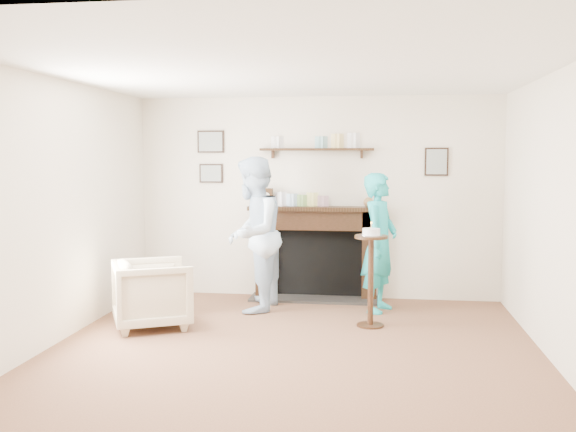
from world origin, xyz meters
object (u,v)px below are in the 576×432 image
(pedestal_table, at_px, (371,262))
(man, at_px, (253,310))
(woman, at_px, (379,311))
(armchair, at_px, (153,327))

(pedestal_table, bearing_deg, man, 159.26)
(woman, height_order, pedestal_table, pedestal_table)
(man, height_order, woman, man)
(armchair, height_order, woman, woman)
(woman, xyz_separation_m, pedestal_table, (-0.09, -0.68, 0.67))
(armchair, distance_m, woman, 2.54)
(armchair, relative_size, woman, 0.49)
(woman, bearing_deg, man, 116.10)
(man, relative_size, pedestal_table, 1.61)
(armchair, xyz_separation_m, pedestal_table, (2.24, 0.33, 0.67))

